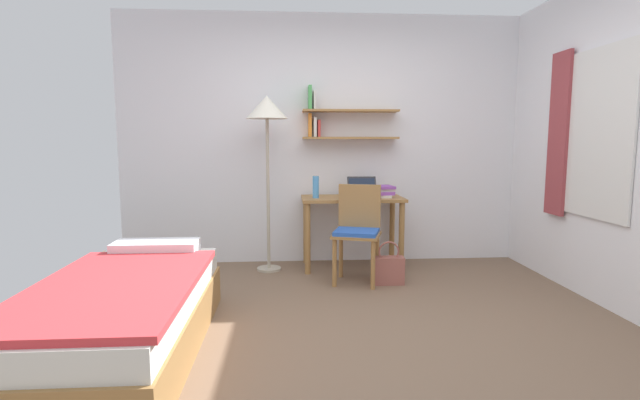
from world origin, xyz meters
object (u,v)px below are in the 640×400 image
at_px(book_stack, 384,191).
at_px(laptop, 362,192).
at_px(desk_chair, 357,228).
at_px(standing_lamp, 267,117).
at_px(desk, 352,211).
at_px(bed, 124,315).
at_px(water_bottle, 316,187).
at_px(handbag, 389,269).

bearing_deg(book_stack, laptop, 173.23).
xyz_separation_m(desk_chair, book_stack, (0.34, 0.46, 0.29)).
bearing_deg(standing_lamp, desk, 3.10).
distance_m(bed, laptop, 2.63).
xyz_separation_m(laptop, book_stack, (0.22, -0.03, 0.01)).
bearing_deg(desk, bed, -131.31).
height_order(bed, desk_chair, desk_chair).
xyz_separation_m(desk, desk_chair, (-0.02, -0.49, -0.09)).
xyz_separation_m(desk, laptop, (0.10, 0.00, 0.20)).
relative_size(desk_chair, water_bottle, 4.06).
distance_m(laptop, water_bottle, 0.48).
relative_size(laptop, water_bottle, 1.37).
distance_m(bed, desk_chair, 2.16).
relative_size(bed, desk, 1.88).
bearing_deg(laptop, desk, -178.90).
bearing_deg(water_bottle, desk, 8.97).
distance_m(standing_lamp, laptop, 1.21).
height_order(desk, handbag, desk).
bearing_deg(bed, desk, 48.69).
xyz_separation_m(desk_chair, laptop, (0.12, 0.49, 0.28)).
relative_size(desk_chair, book_stack, 3.48).
height_order(laptop, water_bottle, water_bottle).
distance_m(desk, water_bottle, 0.46).
relative_size(bed, standing_lamp, 1.11).
distance_m(laptop, book_stack, 0.22).
relative_size(desk, standing_lamp, 0.59).
height_order(desk_chair, handbag, desk_chair).
bearing_deg(desk, handbag, -66.63).
relative_size(standing_lamp, water_bottle, 7.88).
xyz_separation_m(desk, handbag, (0.26, -0.59, -0.45)).
relative_size(bed, desk_chair, 2.16).
xyz_separation_m(book_stack, handbag, (-0.07, -0.57, -0.65)).
height_order(bed, desk, desk).
distance_m(desk, standing_lamp, 1.27).
distance_m(desk_chair, standing_lamp, 1.39).
bearing_deg(laptop, water_bottle, -172.71).
relative_size(bed, book_stack, 7.51).
xyz_separation_m(standing_lamp, handbag, (1.10, -0.55, -1.39)).
bearing_deg(handbag, desk, 113.37).
xyz_separation_m(desk, water_bottle, (-0.37, -0.06, 0.25)).
bearing_deg(standing_lamp, handbag, -26.39).
xyz_separation_m(bed, desk, (1.65, 1.88, 0.35)).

